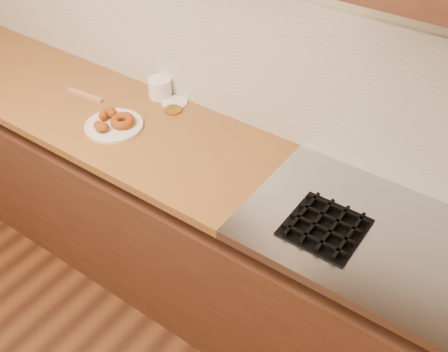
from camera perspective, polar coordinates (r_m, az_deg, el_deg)
The scene contains 13 objects.
wall_back at distance 2.22m, azimuth -2.07°, elevation 17.53°, with size 4.00×0.02×2.70m, color tan.
base_cabinet at distance 2.58m, azimuth -5.72°, elevation -5.02°, with size 3.60×0.60×0.77m, color #532E1B.
butcher_block at distance 2.67m, azimuth -17.35°, elevation 8.47°, with size 2.30×0.62×0.04m, color brown.
stovetop at distance 1.88m, azimuth 21.56°, elevation -8.70°, with size 1.30×0.62×0.04m, color #9EA0A5.
backsplash at distance 2.28m, azimuth -2.17°, elevation 13.96°, with size 3.60×0.02×0.60m, color #B9B5A7.
burner_grates at distance 1.80m, azimuth 20.27°, elevation -9.37°, with size 0.91×0.26×0.03m.
donut_plate at distance 2.33m, azimuth -11.88°, elevation 5.39°, with size 0.25×0.25×0.01m, color beige.
ring_donut at distance 2.31m, azimuth -11.00°, elevation 5.92°, with size 0.11×0.11×0.04m, color #904C12.
fried_dough_chunks at distance 2.33m, azimuth -12.88°, elevation 6.03°, with size 0.12×0.17×0.05m.
plastic_tub at distance 2.49m, azimuth -6.99°, elevation 9.52°, with size 0.11×0.11×0.09m, color white.
tub_lid at distance 2.46m, azimuth -5.42°, elevation 8.00°, with size 0.12×0.12×0.01m, color silver.
brass_jar_lid at distance 2.40m, azimuth -5.56°, elevation 7.16°, with size 0.08×0.08×0.01m, color #B07E2D.
wooden_utensil at distance 2.57m, azimuth -14.89°, elevation 8.49°, with size 0.20×0.02×0.02m, color #AD794D.
Camera 1 is at (1.24, 0.38, 2.22)m, focal length 42.00 mm.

